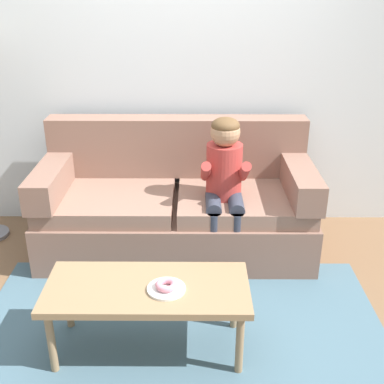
{
  "coord_description": "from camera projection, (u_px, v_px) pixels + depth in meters",
  "views": [
    {
      "loc": [
        0.09,
        -2.56,
        2.0
      ],
      "look_at": [
        0.07,
        0.45,
        0.65
      ],
      "focal_mm": 45.4,
      "sensor_mm": 36.0,
      "label": 1
    }
  ],
  "objects": [
    {
      "name": "ground",
      "position": [
        181.0,
        311.0,
        3.15
      ],
      "size": [
        10.0,
        10.0,
        0.0
      ],
      "primitive_type": "plane",
      "color": "brown"
    },
    {
      "name": "wall_back",
      "position": [
        184.0,
        57.0,
        3.86
      ],
      "size": [
        8.0,
        0.1,
        2.8
      ],
      "primitive_type": "cube",
      "color": "silver",
      "rests_on": "ground"
    },
    {
      "name": "area_rug",
      "position": [
        180.0,
        337.0,
        2.92
      ],
      "size": [
        2.51,
        1.62,
        0.01
      ],
      "primitive_type": "cube",
      "color": "#476675",
      "rests_on": "ground"
    },
    {
      "name": "couch",
      "position": [
        177.0,
        206.0,
        3.79
      ],
      "size": [
        2.05,
        0.9,
        0.98
      ],
      "color": "#846051",
      "rests_on": "ground"
    },
    {
      "name": "coffee_table",
      "position": [
        147.0,
        293.0,
        2.68
      ],
      "size": [
        1.13,
        0.49,
        0.44
      ],
      "color": "#937551",
      "rests_on": "ground"
    },
    {
      "name": "person_child",
      "position": [
        225.0,
        178.0,
        3.46
      ],
      "size": [
        0.34,
        0.58,
        1.1
      ],
      "color": "#AD3833",
      "rests_on": "ground"
    },
    {
      "name": "plate",
      "position": [
        166.0,
        289.0,
        2.63
      ],
      "size": [
        0.21,
        0.21,
        0.01
      ],
      "primitive_type": "cylinder",
      "color": "white",
      "rests_on": "coffee_table"
    },
    {
      "name": "donut",
      "position": [
        166.0,
        285.0,
        2.62
      ],
      "size": [
        0.17,
        0.17,
        0.04
      ],
      "primitive_type": "torus",
      "rotation": [
        0.0,
        0.0,
        0.76
      ],
      "color": "pink",
      "rests_on": "plate"
    },
    {
      "name": "toy_controller",
      "position": [
        85.0,
        306.0,
        3.16
      ],
      "size": [
        0.23,
        0.09,
        0.05
      ],
      "rotation": [
        0.0,
        0.0,
        -0.07
      ],
      "color": "#339E56",
      "rests_on": "ground"
    }
  ]
}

